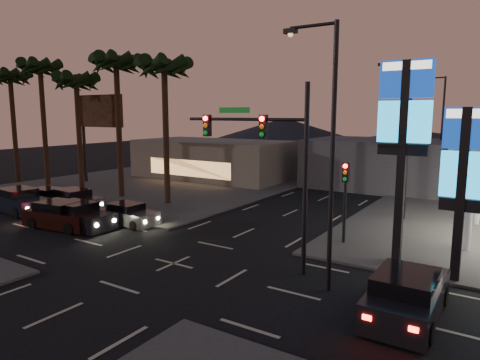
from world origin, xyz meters
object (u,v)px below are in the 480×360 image
Objects in this scene: car_lane_a_mid at (62,216)px; car_lane_b_rear at (49,198)px; pylon_sign_short at (463,168)px; car_lane_a_rear at (19,201)px; car_lane_b_front at (128,215)px; car_lane_a_front at (77,216)px; traffic_signal_mast at (268,150)px; car_lane_b_mid at (75,200)px; suv_station at (407,295)px; pylon_sign_tall at (404,122)px.

car_lane_a_mid is 1.17× the size of car_lane_b_rear.
pylon_sign_short reaches higher than car_lane_a_rear.
car_lane_a_rear is (-6.12, 0.94, 0.03)m from car_lane_a_mid.
car_lane_a_front is at bearing -128.45° from car_lane_b_front.
car_lane_a_mid is (-13.52, -0.88, -4.49)m from traffic_signal_mast.
suv_station is at bearing -10.21° from car_lane_b_mid.
suv_station is at bearing -8.54° from car_lane_b_rear.
pylon_sign_tall is 1.80× the size of car_lane_a_mid.
pylon_sign_tall is at bearing 12.95° from car_lane_a_front.
car_lane_a_rear is at bearing -137.06° from car_lane_b_mid.
car_lane_a_rear is 3.64m from car_lane_b_mid.
traffic_signal_mast is at bearing -8.52° from car_lane_b_mid.
car_lane_a_mid is at bearing -135.34° from car_lane_b_front.
car_lane_b_mid reaches higher than car_lane_b_rear.
pylon_sign_tall is at bearing 2.55° from car_lane_b_mid.
pylon_sign_tall is at bearing 36.52° from traffic_signal_mast.
car_lane_a_front is (-12.62, -0.48, -4.50)m from traffic_signal_mast.
suv_station is (18.86, -1.16, 0.02)m from car_lane_a_front.
pylon_sign_short is at bearing -0.07° from car_lane_b_mid.
traffic_signal_mast is at bearing -143.48° from pylon_sign_tall.
car_lane_a_front reaches higher than car_lane_b_front.
car_lane_a_front is 7.04m from car_lane_a_rear.
pylon_sign_tall is 1.85× the size of car_lane_a_front.
suv_station is at bearing -103.55° from pylon_sign_short.
car_lane_b_mid is at bearing 179.93° from pylon_sign_short.
car_lane_a_mid is 1.08× the size of car_lane_b_mid.
car_lane_b_mid is at bearing 145.20° from car_lane_a_front.
traffic_signal_mast reaches higher than car_lane_b_front.
pylon_sign_short is 18.50m from car_lane_b_front.
pylon_sign_short reaches higher than suv_station.
traffic_signal_mast reaches higher than car_lane_b_rear.
car_lane_a_rear reaches higher than car_lane_b_front.
pylon_sign_short is 1.40× the size of car_lane_a_mid.
suv_station is (17.04, -3.45, 0.14)m from car_lane_b_front.
car_lane_a_rear is at bearing -171.95° from pylon_sign_tall.
car_lane_a_mid is at bearing -156.31° from car_lane_a_front.
car_lane_b_mid is at bearing 135.26° from car_lane_a_mid.
car_lane_b_mid is at bearing 173.29° from car_lane_b_front.
pylon_sign_tall is 1.94× the size of car_lane_b_mid.
suv_station is (25.88, -1.70, -0.02)m from car_lane_a_rear.
traffic_signal_mast is 11.88m from car_lane_b_front.
suv_station is at bearing -2.21° from car_lane_a_mid.
car_lane_a_mid is at bearing 177.79° from suv_station.
traffic_signal_mast reaches higher than car_lane_a_front.
pylon_sign_short is at bearing -21.80° from pylon_sign_tall.
car_lane_b_mid reaches higher than car_lane_b_front.
suv_station is (6.24, -1.64, -4.48)m from traffic_signal_mast.
pylon_sign_tall reaches higher than car_lane_b_mid.
car_lane_a_rear is at bearing -91.15° from car_lane_b_rear.
car_lane_a_front is at bearing -167.05° from pylon_sign_tall.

